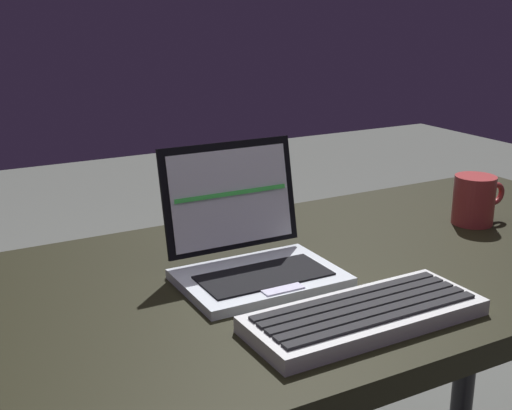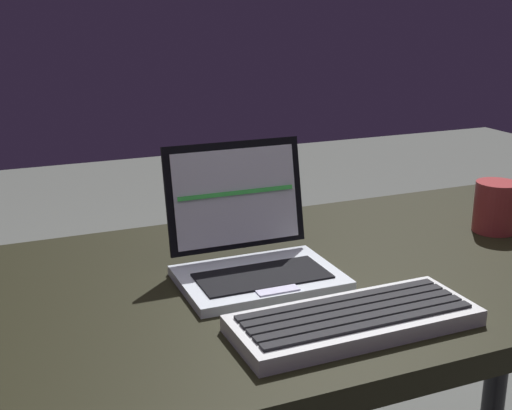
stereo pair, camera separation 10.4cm
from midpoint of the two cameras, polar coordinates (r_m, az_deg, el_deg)
The scene contains 4 objects.
desk at distance 1.14m, azimuth -0.86°, elevation -9.99°, with size 1.64×0.66×0.71m.
laptop_front at distance 1.09m, azimuth -3.23°, elevation -3.93°, with size 0.25×0.22×0.21m.
external_keyboard at distance 0.95m, azimuth 6.09°, elevation -9.31°, with size 0.34×0.13×0.03m.
coffee_mug at distance 1.39m, azimuth 16.04°, elevation 0.40°, with size 0.12×0.08×0.10m.
Camera 1 is at (-0.52, -0.87, 1.14)m, focal length 47.20 mm.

